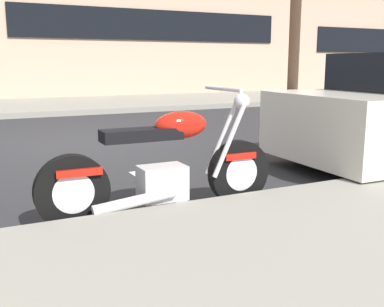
% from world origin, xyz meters
% --- Properties ---
extents(ground_plane, '(260.00, 260.00, 0.00)m').
position_xyz_m(ground_plane, '(0.00, 0.00, 0.00)').
color(ground_plane, '#28282B').
extents(sidewalk_far_curb, '(120.00, 5.00, 0.14)m').
position_xyz_m(sidewalk_far_curb, '(12.00, 6.57, 0.07)').
color(sidewalk_far_curb, gray).
rests_on(sidewalk_far_curb, ground).
extents(parking_stall_stripe, '(0.12, 2.20, 0.01)m').
position_xyz_m(parking_stall_stripe, '(0.00, -3.47, 0.00)').
color(parking_stall_stripe, silver).
rests_on(parking_stall_stripe, ground).
extents(parked_motorcycle, '(2.15, 0.62, 1.10)m').
position_xyz_m(parked_motorcycle, '(-0.28, -4.01, 0.42)').
color(parked_motorcycle, black).
rests_on(parked_motorcycle, ground).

